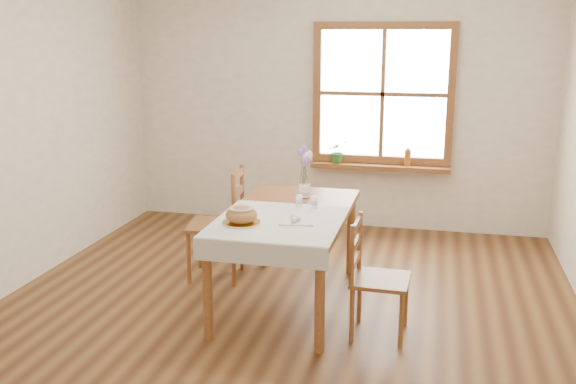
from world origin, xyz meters
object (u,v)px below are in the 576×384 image
(bread_plate, at_px, (242,223))
(flower_vase, at_px, (305,192))
(chair_right, at_px, (381,278))
(dining_table, at_px, (288,222))
(chair_left, at_px, (215,224))

(bread_plate, relative_size, flower_vase, 2.58)
(chair_right, relative_size, flower_vase, 8.22)
(bread_plate, bearing_deg, flower_vase, 72.20)
(dining_table, relative_size, bread_plate, 6.08)
(chair_left, relative_size, flower_vase, 9.45)
(chair_left, xyz_separation_m, flower_vase, (0.77, 0.04, 0.32))
(chair_left, bearing_deg, flower_vase, 85.67)
(chair_left, relative_size, chair_right, 1.15)
(dining_table, relative_size, chair_left, 1.66)
(dining_table, distance_m, chair_left, 0.85)
(chair_right, bearing_deg, chair_left, 64.25)
(bread_plate, distance_m, flower_vase, 0.90)
(chair_left, bearing_deg, bread_plate, 24.07)
(dining_table, xyz_separation_m, chair_right, (0.75, -0.38, -0.25))
(flower_vase, bearing_deg, chair_right, -48.70)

